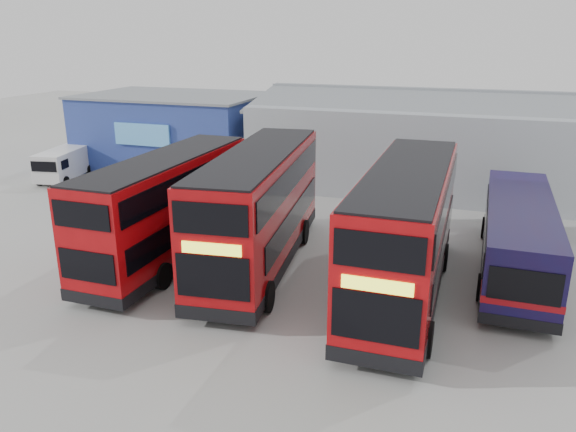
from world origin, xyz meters
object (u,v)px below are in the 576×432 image
(double_decker_centre, at_px, (259,210))
(panel_van, at_px, (64,163))
(double_decker_left, at_px, (168,210))
(office_block, at_px, (175,131))
(double_decker_right, at_px, (405,234))
(maintenance_shed, at_px, (507,145))
(single_decker_blue, at_px, (517,239))

(double_decker_centre, xyz_separation_m, panel_van, (-17.26, 8.91, -1.26))
(double_decker_left, distance_m, double_decker_centre, 3.88)
(office_block, xyz_separation_m, double_decker_centre, (12.22, -14.60, -0.20))
(office_block, bearing_deg, double_decker_right, -40.50)
(maintenance_shed, bearing_deg, single_decker_blue, -89.35)
(office_block, bearing_deg, double_decker_centre, -50.07)
(double_decker_right, bearing_deg, double_decker_left, 178.36)
(double_decker_centre, bearing_deg, double_decker_right, -15.37)
(office_block, distance_m, double_decker_left, 17.43)
(maintenance_shed, height_order, double_decker_centre, maintenance_shed)
(double_decker_centre, bearing_deg, panel_van, 145.98)
(single_decker_blue, bearing_deg, double_decker_left, 13.67)
(single_decker_blue, relative_size, panel_van, 2.25)
(maintenance_shed, xyz_separation_m, single_decker_blue, (0.16, -14.05, -1.14))
(double_decker_left, bearing_deg, double_decker_centre, -169.92)
(maintenance_shed, height_order, single_decker_blue, maintenance_shed)
(office_block, height_order, double_decker_centre, office_block)
(panel_van, bearing_deg, double_decker_centre, -38.16)
(double_decker_centre, relative_size, single_decker_blue, 1.06)
(office_block, relative_size, double_decker_right, 1.08)
(maintenance_shed, distance_m, double_decker_right, 17.93)
(double_decker_left, relative_size, double_decker_centre, 0.91)
(double_decker_left, bearing_deg, panel_van, -35.20)
(office_block, xyz_separation_m, maintenance_shed, (22.00, 2.01, 0.02))
(office_block, distance_m, panel_van, 7.74)
(double_decker_left, bearing_deg, double_decker_right, 178.83)
(maintenance_shed, height_order, panel_van, maintenance_shed)
(double_decker_left, height_order, panel_van, double_decker_left)
(single_decker_blue, bearing_deg, double_decker_right, 41.39)
(single_decker_blue, xyz_separation_m, panel_van, (-27.20, 6.35, -0.34))
(double_decker_left, bearing_deg, maintenance_shed, -127.95)
(panel_van, bearing_deg, double_decker_right, -33.78)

